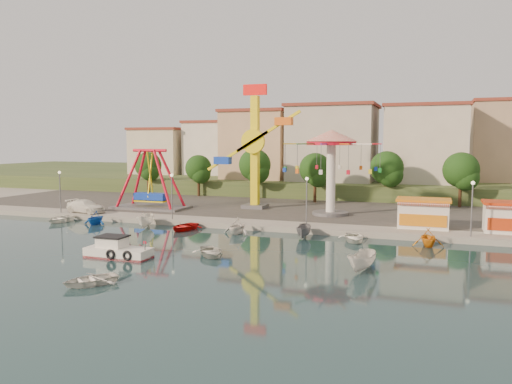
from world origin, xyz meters
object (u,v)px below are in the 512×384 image
at_px(kamikaze_tower, 258,151).
at_px(skiff, 362,261).
at_px(rowboat_a, 211,252).
at_px(van, 86,206).
at_px(pirate_ship_ride, 150,180).
at_px(wave_swinger, 331,153).
at_px(cabin_motorboat, 117,251).

distance_m(kamikaze_tower, skiff, 32.27).
relative_size(rowboat_a, van, 0.68).
distance_m(pirate_ship_ride, wave_swinger, 24.36).
bearing_deg(kamikaze_tower, rowboat_a, -79.31).
bearing_deg(rowboat_a, van, 111.46).
distance_m(cabin_motorboat, rowboat_a, 7.75).
relative_size(wave_swinger, van, 2.11).
xyz_separation_m(rowboat_a, van, (-24.05, 14.41, 1.01)).
height_order(pirate_ship_ride, cabin_motorboat, pirate_ship_ride).
bearing_deg(van, pirate_ship_ride, -32.06).
bearing_deg(kamikaze_tower, wave_swinger, -14.05).
distance_m(rowboat_a, van, 28.06).
bearing_deg(cabin_motorboat, skiff, 5.87).
height_order(cabin_motorboat, rowboat_a, cabin_motorboat).
bearing_deg(kamikaze_tower, cabin_motorboat, -94.75).
xyz_separation_m(wave_swinger, van, (-29.66, -8.34, -6.80)).
bearing_deg(skiff, wave_swinger, 119.71).
relative_size(kamikaze_tower, van, 3.00).
distance_m(rowboat_a, skiff, 12.65).
height_order(cabin_motorboat, skiff, cabin_motorboat).
xyz_separation_m(skiff, van, (-36.68, 15.14, 0.64)).
height_order(pirate_ship_ride, wave_swinger, wave_swinger).
distance_m(pirate_ship_ride, cabin_motorboat, 26.38).
xyz_separation_m(wave_swinger, rowboat_a, (-5.60, -22.75, -7.81)).
xyz_separation_m(kamikaze_tower, van, (-19.27, -10.94, -6.95)).
bearing_deg(rowboat_a, pirate_ship_ride, 94.14).
xyz_separation_m(wave_swinger, cabin_motorboat, (-12.75, -25.75, -7.68)).
bearing_deg(wave_swinger, kamikaze_tower, 165.95).
bearing_deg(skiff, cabin_motorboat, -160.40).
bearing_deg(rowboat_a, wave_swinger, 38.54).
bearing_deg(cabin_motorboat, rowboat_a, 22.10).
xyz_separation_m(pirate_ship_ride, kamikaze_tower, (13.57, 4.79, 3.96)).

